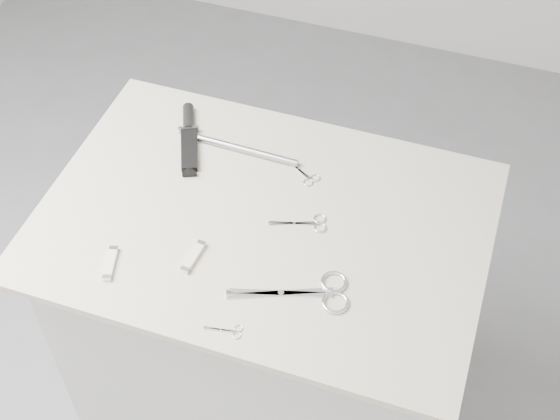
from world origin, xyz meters
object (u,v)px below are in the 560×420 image
(tiny_scissors, at_px, (228,331))
(large_shears, at_px, (315,292))
(embroidery_scissors_b, at_px, (305,175))
(pocket_knife_b, at_px, (193,257))
(metal_rail, at_px, (247,150))
(plinth, at_px, (266,333))
(embroidery_scissors_a, at_px, (309,223))
(sheathed_knife, at_px, (189,135))
(pocket_knife_a, at_px, (111,263))

(tiny_scissors, bearing_deg, large_shears, 36.42)
(embroidery_scissors_b, distance_m, pocket_knife_b, 0.35)
(large_shears, relative_size, metal_rail, 0.97)
(pocket_knife_b, bearing_deg, metal_rail, 5.20)
(large_shears, height_order, tiny_scissors, large_shears)
(plinth, bearing_deg, pocket_knife_b, -124.17)
(plinth, height_order, embroidery_scissors_a, embroidery_scissors_a)
(sheathed_knife, height_order, pocket_knife_b, sheathed_knife)
(plinth, height_order, sheathed_knife, sheathed_knife)
(embroidery_scissors_a, distance_m, metal_rail, 0.27)
(embroidery_scissors_a, bearing_deg, metal_rail, 122.81)
(sheathed_knife, relative_size, metal_rail, 0.86)
(tiny_scissors, relative_size, sheathed_knife, 0.35)
(plinth, distance_m, pocket_knife_a, 0.59)
(embroidery_scissors_a, height_order, sheathed_knife, sheathed_knife)
(sheathed_knife, xyz_separation_m, pocket_knife_b, (0.16, -0.34, -0.00))
(pocket_knife_a, height_order, metal_rail, metal_rail)
(plinth, xyz_separation_m, embroidery_scissors_b, (0.05, 0.16, 0.47))
(plinth, bearing_deg, pocket_knife_a, -139.41)
(plinth, relative_size, pocket_knife_b, 10.15)
(plinth, xyz_separation_m, metal_rail, (-0.11, 0.19, 0.48))
(plinth, height_order, metal_rail, metal_rail)
(plinth, height_order, pocket_knife_b, pocket_knife_b)
(embroidery_scissors_b, xyz_separation_m, metal_rail, (-0.16, 0.03, 0.01))
(embroidery_scissors_b, height_order, sheathed_knife, sheathed_knife)
(tiny_scissors, distance_m, sheathed_knife, 0.57)
(tiny_scissors, height_order, metal_rail, metal_rail)
(large_shears, xyz_separation_m, metal_rail, (-0.28, 0.34, 0.01))
(pocket_knife_b, bearing_deg, tiny_scissors, -132.16)
(pocket_knife_b, bearing_deg, pocket_knife_a, 119.24)
(large_shears, height_order, embroidery_scissors_b, large_shears)
(large_shears, height_order, sheathed_knife, sheathed_knife)
(sheathed_knife, distance_m, pocket_knife_b, 0.38)
(embroidery_scissors_a, relative_size, pocket_knife_b, 1.45)
(embroidery_scissors_b, distance_m, pocket_knife_a, 0.50)
(pocket_knife_b, bearing_deg, sheathed_knife, 29.42)
(embroidery_scissors_a, relative_size, metal_rail, 0.50)
(pocket_knife_b, bearing_deg, plinth, -29.45)
(embroidery_scissors_a, bearing_deg, sheathed_knife, 136.24)
(pocket_knife_a, bearing_deg, metal_rail, -36.69)
(sheathed_knife, distance_m, metal_rail, 0.16)
(embroidery_scissors_a, bearing_deg, pocket_knife_a, -164.59)
(tiny_scissors, bearing_deg, embroidery_scissors_b, 78.19)
(embroidery_scissors_b, xyz_separation_m, pocket_knife_b, (-0.15, -0.31, 0.00))
(metal_rail, bearing_deg, large_shears, -51.08)
(large_shears, height_order, pocket_knife_b, pocket_knife_b)
(sheathed_knife, bearing_deg, plinth, -150.16)
(large_shears, bearing_deg, pocket_knife_b, 159.76)
(large_shears, bearing_deg, embroidery_scissors_b, 91.54)
(plinth, distance_m, sheathed_knife, 0.58)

